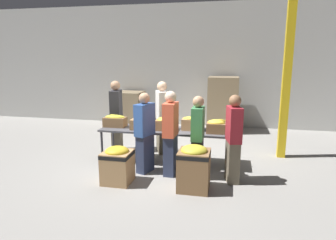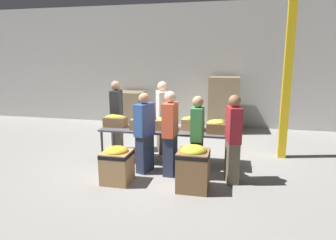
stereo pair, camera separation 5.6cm
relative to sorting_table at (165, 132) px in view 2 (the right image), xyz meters
The scene contains 19 objects.
ground_plane 0.69m from the sorting_table, ahead, with size 30.00×30.00×0.00m, color gray.
wall_back 4.10m from the sorting_table, 90.00° to the left, with size 16.00×0.08×4.00m.
sorting_table is the anchor object (origin of this frame).
banana_box_0 1.18m from the sorting_table, behind, with size 0.49×0.29×0.28m.
banana_box_1 0.56m from the sorting_table, behind, with size 0.42×0.34×0.29m.
banana_box_2 0.19m from the sorting_table, 83.57° to the right, with size 0.39×0.35×0.29m.
banana_box_3 0.63m from the sorting_table, ahead, with size 0.47×0.30×0.31m.
banana_box_4 1.11m from the sorting_table, ahead, with size 0.40×0.31×0.29m.
volunteer_0 0.70m from the sorting_table, 113.09° to the right, with size 0.35×0.48×1.60m.
volunteer_1 0.73m from the sorting_table, 69.30° to the right, with size 0.24×0.45×1.65m.
volunteer_2 1.50m from the sorting_table, 156.30° to the left, with size 0.31×0.50×1.73m.
volunteer_3 1.05m from the sorting_table, 41.67° to the right, with size 0.21×0.42×1.58m.
volunteer_4 0.70m from the sorting_table, 109.10° to the left, with size 0.41×0.52×1.72m.
volunteer_5 1.64m from the sorting_table, 28.31° to the right, with size 0.31×0.47×1.62m.
donation_bin_0 1.44m from the sorting_table, 115.92° to the right, with size 0.51×0.51×0.69m.
donation_bin_1 1.52m from the sorting_table, 57.95° to the right, with size 0.54×0.54×0.80m.
support_pillar 3.01m from the sorting_table, 19.99° to the left, with size 0.17×0.17×4.00m.
pallet_stack_0 3.85m from the sorting_table, 120.97° to the left, with size 0.95×0.95×1.15m.
pallet_stack_1 3.43m from the sorting_table, 71.11° to the left, with size 0.99×0.99×1.69m.
Camera 2 is at (1.44, -6.13, 2.26)m, focal length 32.00 mm.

